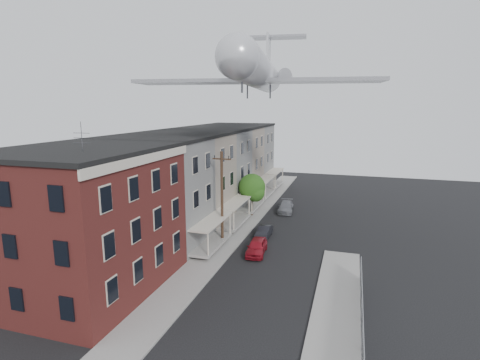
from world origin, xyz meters
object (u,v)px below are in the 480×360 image
object	(u,v)px
car_near	(257,247)
car_far	(286,207)
airplane	(258,72)
street_tree	(253,188)
car_mid	(264,232)
utility_pole	(222,197)

from	to	relation	value
car_near	car_far	bearing A→B (deg)	85.19
car_far	airplane	size ratio (longest dim) A/B	0.16
street_tree	car_mid	bearing A→B (deg)	-65.82
car_near	utility_pole	bearing A→B (deg)	155.98
street_tree	airplane	world-z (taller)	airplane
car_far	airplane	world-z (taller)	airplane
utility_pole	street_tree	bearing A→B (deg)	88.11
car_near	airplane	world-z (taller)	airplane
car_mid	utility_pole	bearing A→B (deg)	-136.55
car_near	car_mid	distance (m)	4.52
car_mid	car_far	world-z (taller)	car_far
car_near	car_far	world-z (taller)	car_near
utility_pole	airplane	bearing A→B (deg)	73.50
utility_pole	car_mid	bearing A→B (deg)	43.47
car_mid	car_far	xyz separation A→B (m)	(0.45, 9.88, 0.07)
street_tree	car_mid	distance (m)	7.93
car_near	street_tree	bearing A→B (deg)	102.31
car_mid	airplane	bearing A→B (deg)	116.53
street_tree	car_far	world-z (taller)	street_tree
car_mid	car_far	bearing A→B (deg)	87.41
utility_pole	car_mid	size ratio (longest dim) A/B	2.61
car_near	car_mid	xyz separation A→B (m)	(-0.38, 4.50, -0.10)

